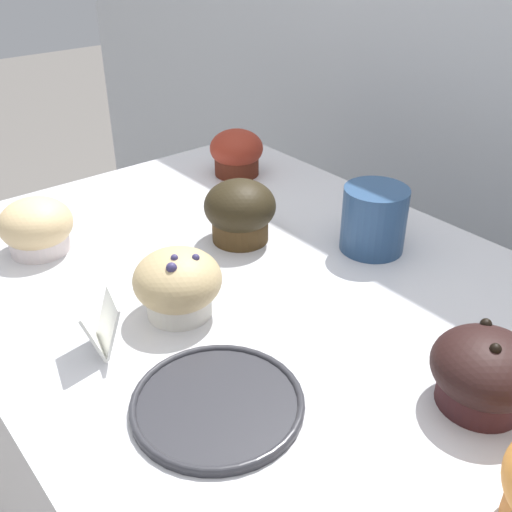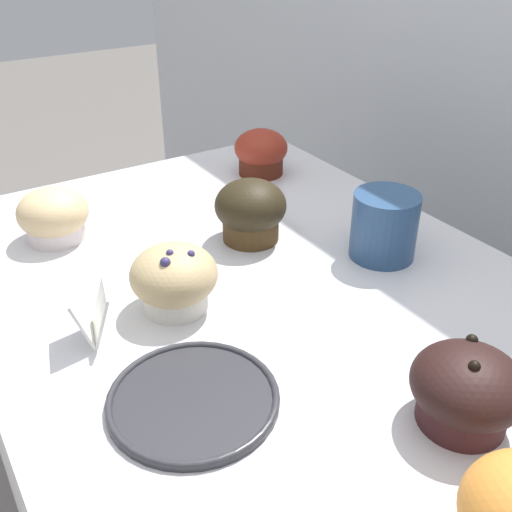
{
  "view_description": "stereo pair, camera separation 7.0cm",
  "coord_description": "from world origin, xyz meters",
  "px_view_note": "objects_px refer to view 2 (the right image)",
  "views": [
    {
      "loc": [
        0.42,
        -0.39,
        1.35
      ],
      "look_at": [
        -0.06,
        -0.01,
        0.99
      ],
      "focal_mm": 42.0,
      "sensor_mm": 36.0,
      "label": 1
    },
    {
      "loc": [
        0.46,
        -0.33,
        1.35
      ],
      "look_at": [
        -0.06,
        -0.01,
        0.99
      ],
      "focal_mm": 42.0,
      "sensor_mm": 36.0,
      "label": 2
    }
  ],
  "objects_px": {
    "muffin_front_right": "(54,216)",
    "coffee_cup": "(385,224)",
    "muffin_front_left": "(466,390)",
    "muffin_back_right": "(251,211)",
    "muffin_front_center": "(261,152)",
    "serving_plate": "(193,399)",
    "muffin_back_center": "(174,279)"
  },
  "relations": [
    {
      "from": "muffin_front_right",
      "to": "muffin_front_center",
      "type": "bearing_deg",
      "value": 96.81
    },
    {
      "from": "muffin_front_left",
      "to": "muffin_front_right",
      "type": "xyz_separation_m",
      "value": [
        -0.53,
        -0.21,
        -0.0
      ]
    },
    {
      "from": "muffin_front_center",
      "to": "muffin_back_right",
      "type": "distance_m",
      "value": 0.23
    },
    {
      "from": "muffin_back_right",
      "to": "serving_plate",
      "type": "relative_size",
      "value": 0.6
    },
    {
      "from": "coffee_cup",
      "to": "serving_plate",
      "type": "bearing_deg",
      "value": -71.72
    },
    {
      "from": "muffin_front_center",
      "to": "muffin_front_left",
      "type": "bearing_deg",
      "value": -15.25
    },
    {
      "from": "muffin_front_center",
      "to": "muffin_front_right",
      "type": "height_order",
      "value": "muffin_front_center"
    },
    {
      "from": "muffin_back_right",
      "to": "muffin_front_right",
      "type": "relative_size",
      "value": 1.02
    },
    {
      "from": "muffin_front_center",
      "to": "muffin_back_center",
      "type": "xyz_separation_m",
      "value": [
        0.28,
        -0.3,
        0.0
      ]
    },
    {
      "from": "muffin_back_right",
      "to": "muffin_back_center",
      "type": "xyz_separation_m",
      "value": [
        0.09,
        -0.16,
        -0.0
      ]
    },
    {
      "from": "muffin_back_right",
      "to": "coffee_cup",
      "type": "distance_m",
      "value": 0.18
    },
    {
      "from": "muffin_back_center",
      "to": "serving_plate",
      "type": "xyz_separation_m",
      "value": [
        0.15,
        -0.05,
        -0.03
      ]
    },
    {
      "from": "muffin_front_right",
      "to": "muffin_back_right",
      "type": "bearing_deg",
      "value": 57.51
    },
    {
      "from": "muffin_front_left",
      "to": "serving_plate",
      "type": "distance_m",
      "value": 0.25
    },
    {
      "from": "muffin_back_center",
      "to": "muffin_back_right",
      "type": "bearing_deg",
      "value": 120.45
    },
    {
      "from": "muffin_back_right",
      "to": "serving_plate",
      "type": "xyz_separation_m",
      "value": [
        0.24,
        -0.21,
        -0.04
      ]
    },
    {
      "from": "muffin_back_right",
      "to": "muffin_front_right",
      "type": "distance_m",
      "value": 0.27
    },
    {
      "from": "serving_plate",
      "to": "muffin_front_right",
      "type": "bearing_deg",
      "value": -177.87
    },
    {
      "from": "muffin_back_center",
      "to": "coffee_cup",
      "type": "bearing_deg",
      "value": 82.72
    },
    {
      "from": "muffin_front_center",
      "to": "serving_plate",
      "type": "xyz_separation_m",
      "value": [
        0.43,
        -0.35,
        -0.03
      ]
    },
    {
      "from": "muffin_front_right",
      "to": "muffin_back_center",
      "type": "bearing_deg",
      "value": 15.91
    },
    {
      "from": "muffin_front_left",
      "to": "muffin_back_center",
      "type": "distance_m",
      "value": 0.33
    },
    {
      "from": "muffin_front_right",
      "to": "muffin_back_center",
      "type": "relative_size",
      "value": 0.96
    },
    {
      "from": "muffin_back_right",
      "to": "serving_plate",
      "type": "height_order",
      "value": "muffin_back_right"
    },
    {
      "from": "muffin_front_right",
      "to": "coffee_cup",
      "type": "xyz_separation_m",
      "value": [
        0.27,
        0.35,
        0.01
      ]
    },
    {
      "from": "muffin_back_right",
      "to": "muffin_front_right",
      "type": "xyz_separation_m",
      "value": [
        -0.14,
        -0.23,
        -0.01
      ]
    },
    {
      "from": "muffin_front_center",
      "to": "serving_plate",
      "type": "bearing_deg",
      "value": -39.22
    },
    {
      "from": "muffin_back_right",
      "to": "muffin_front_left",
      "type": "height_order",
      "value": "muffin_back_right"
    },
    {
      "from": "muffin_front_left",
      "to": "muffin_back_right",
      "type": "bearing_deg",
      "value": 177.08
    },
    {
      "from": "muffin_front_right",
      "to": "coffee_cup",
      "type": "height_order",
      "value": "coffee_cup"
    },
    {
      "from": "muffin_front_left",
      "to": "coffee_cup",
      "type": "relative_size",
      "value": 0.83
    },
    {
      "from": "muffin_front_center",
      "to": "muffin_front_right",
      "type": "distance_m",
      "value": 0.37
    }
  ]
}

